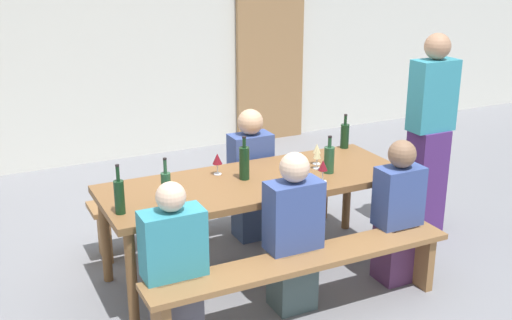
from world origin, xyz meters
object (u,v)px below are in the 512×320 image
at_px(seated_guest_near_2, 397,215).
at_px(wine_bottle_4, 244,162).
at_px(wine_bottle_0, 166,188).
at_px(wine_bottle_2, 345,135).
at_px(seated_guest_near_1, 293,236).
at_px(wine_glass_4, 393,154).
at_px(bench_far, 219,196).
at_px(wine_bottle_1, 119,196).
at_px(seated_guest_far_0, 251,177).
at_px(seated_guest_near_0, 174,268).
at_px(wine_glass_0, 217,159).
at_px(wine_glass_3, 317,150).
at_px(wine_bottle_3, 329,159).
at_px(wooden_door, 270,57).
at_px(standing_host, 429,138).
at_px(wine_glass_2, 323,166).
at_px(tasting_table, 256,189).
at_px(bench_near, 304,269).
at_px(wine_glass_1, 317,154).

bearing_deg(seated_guest_near_2, wine_bottle_4, 57.01).
xyz_separation_m(wine_bottle_0, wine_bottle_4, (0.67, 0.24, 0.00)).
xyz_separation_m(wine_bottle_2, seated_guest_near_1, (-1.00, -0.92, -0.33)).
bearing_deg(seated_guest_near_1, wine_glass_4, -72.93).
relative_size(bench_far, wine_bottle_1, 6.56).
height_order(wine_glass_4, seated_guest_far_0, seated_guest_far_0).
xyz_separation_m(wine_bottle_4, seated_guest_near_0, (-0.77, -0.61, -0.38)).
relative_size(bench_far, wine_glass_0, 13.21).
distance_m(wine_bottle_1, wine_glass_4, 2.09).
height_order(wine_glass_3, wine_glass_4, wine_glass_3).
height_order(wine_bottle_3, seated_guest_near_2, seated_guest_near_2).
height_order(bench_far, wine_glass_4, wine_glass_4).
bearing_deg(wooden_door, wine_bottle_0, -126.87).
height_order(wine_bottle_2, wine_bottle_3, wine_bottle_2).
height_order(seated_guest_far_0, standing_host, standing_host).
bearing_deg(wine_glass_2, wine_bottle_2, 45.82).
height_order(tasting_table, seated_guest_far_0, seated_guest_far_0).
bearing_deg(seated_guest_far_0, wine_bottle_0, -52.11).
bearing_deg(wine_bottle_2, wine_glass_0, -173.80).
height_order(bench_near, seated_guest_near_0, seated_guest_near_0).
bearing_deg(seated_guest_near_0, seated_guest_far_0, -43.31).
distance_m(bench_far, seated_guest_near_1, 1.29).
bearing_deg(wine_bottle_3, bench_far, 123.95).
bearing_deg(wine_glass_4, wine_bottle_4, 165.26).
distance_m(wine_bottle_1, seated_guest_near_2, 1.99).
bearing_deg(seated_guest_near_1, wine_bottle_4, 7.04).
height_order(wine_glass_1, seated_guest_near_0, seated_guest_near_0).
height_order(wine_bottle_4, seated_guest_near_2, seated_guest_near_2).
bearing_deg(standing_host, tasting_table, 1.00).
relative_size(wine_bottle_1, seated_guest_near_0, 0.31).
bearing_deg(seated_guest_near_0, standing_host, -76.50).
xyz_separation_m(wine_glass_2, wine_glass_3, (0.16, 0.35, 0.00)).
distance_m(wine_glass_0, seated_guest_far_0, 0.64).
bearing_deg(wine_glass_2, wooden_door, 68.84).
bearing_deg(bench_far, wine_glass_1, -53.67).
relative_size(wine_bottle_0, seated_guest_near_2, 0.31).
xyz_separation_m(wooden_door, wine_glass_2, (-1.29, -3.32, -0.18)).
xyz_separation_m(wine_glass_0, wine_glass_3, (0.79, -0.13, 0.00)).
relative_size(seated_guest_near_0, standing_host, 0.62).
distance_m(bench_near, bench_far, 1.43).
height_order(bench_far, seated_guest_near_0, seated_guest_near_0).
distance_m(bench_near, wine_glass_2, 0.80).
relative_size(wine_glass_4, seated_guest_near_1, 0.15).
distance_m(wine_bottle_4, wine_glass_1, 0.60).
bearing_deg(seated_guest_near_0, wine_bottle_3, -71.96).
relative_size(bench_near, wine_glass_4, 12.99).
bearing_deg(bench_near, seated_guest_near_2, 9.81).
distance_m(wooden_door, wine_bottle_0, 4.08).
relative_size(bench_near, seated_guest_far_0, 1.93).
relative_size(wooden_door, wine_bottle_3, 7.27).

